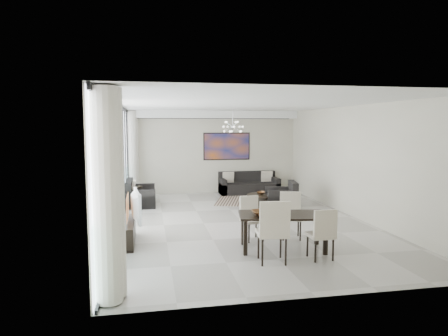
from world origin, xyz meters
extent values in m
cube|color=#A8A39B|center=(0.00, 0.00, 0.01)|extent=(6.00, 9.00, 0.02)
cube|color=white|center=(0.00, 0.00, 2.89)|extent=(6.00, 9.00, 0.02)
cube|color=beige|center=(0.00, 4.49, 1.45)|extent=(6.00, 0.02, 2.90)
cube|color=beige|center=(0.00, -4.49, 1.45)|extent=(6.00, 0.02, 2.90)
cube|color=beige|center=(2.99, 0.00, 1.45)|extent=(0.02, 9.00, 2.90)
cube|color=silver|center=(-2.98, 0.00, 1.45)|extent=(0.01, 8.95, 2.85)
cube|color=black|center=(-2.94, 0.00, 2.85)|extent=(0.04, 8.95, 0.10)
cube|color=black|center=(-2.94, 0.00, 0.03)|extent=(0.04, 8.95, 0.06)
cube|color=black|center=(-2.94, -4.00, 1.45)|extent=(0.04, 0.05, 2.88)
cube|color=black|center=(-2.94, -3.00, 1.45)|extent=(0.04, 0.05, 2.88)
cube|color=black|center=(-2.94, -2.00, 1.45)|extent=(0.04, 0.05, 2.88)
cube|color=black|center=(-2.94, -1.00, 1.45)|extent=(0.04, 0.05, 2.88)
cube|color=black|center=(-2.94, 0.00, 1.45)|extent=(0.04, 0.05, 2.88)
cube|color=black|center=(-2.94, 1.00, 1.45)|extent=(0.04, 0.05, 2.88)
cube|color=black|center=(-2.94, 2.00, 1.45)|extent=(0.04, 0.05, 2.88)
cube|color=black|center=(-2.94, 3.00, 1.45)|extent=(0.04, 0.05, 2.88)
cube|color=black|center=(-2.94, 4.00, 1.45)|extent=(0.04, 0.05, 2.88)
cylinder|color=beige|center=(-2.80, -4.15, 1.45)|extent=(0.36, 0.36, 2.85)
cylinder|color=beige|center=(-2.80, 4.15, 1.45)|extent=(0.36, 0.36, 2.85)
cube|color=white|center=(0.00, 4.30, 2.77)|extent=(5.98, 0.40, 0.26)
cube|color=#A54D16|center=(0.50, 4.47, 1.65)|extent=(1.68, 0.04, 0.98)
cylinder|color=silver|center=(0.30, 2.50, 2.62)|extent=(0.02, 0.02, 0.55)
sphere|color=silver|center=(0.30, 2.50, 2.35)|extent=(0.12, 0.12, 0.12)
cube|color=black|center=(1.10, 2.60, 0.01)|extent=(2.95, 2.58, 0.01)
cylinder|color=black|center=(1.09, 1.76, 0.33)|extent=(1.00, 1.00, 0.04)
cylinder|color=black|center=(1.09, 1.76, 0.16)|extent=(0.44, 0.44, 0.31)
cylinder|color=black|center=(1.09, 1.76, 0.02)|extent=(0.70, 0.70, 0.03)
imported|color=brown|center=(1.02, 1.83, 0.39)|extent=(0.26, 0.26, 0.08)
cube|color=black|center=(1.22, 4.02, 0.19)|extent=(2.07, 0.85, 0.38)
cube|color=black|center=(1.22, 4.36, 0.57)|extent=(2.07, 0.17, 0.38)
cube|color=black|center=(0.27, 4.02, 0.27)|extent=(0.17, 0.85, 0.55)
cube|color=black|center=(2.17, 4.02, 0.27)|extent=(0.17, 0.85, 0.55)
cube|color=black|center=(-2.50, 2.66, 0.19)|extent=(0.85, 1.50, 0.38)
cube|color=black|center=(-2.84, 2.66, 0.56)|extent=(0.17, 1.50, 0.38)
cube|color=black|center=(-2.50, 1.99, 0.27)|extent=(0.85, 0.17, 0.55)
cube|color=black|center=(-2.50, 3.33, 0.27)|extent=(0.85, 0.17, 0.55)
cube|color=black|center=(1.55, 1.52, 0.19)|extent=(1.01, 1.04, 0.38)
cube|color=black|center=(1.89, 1.46, 0.57)|extent=(0.34, 0.92, 0.38)
cube|color=black|center=(1.62, 1.88, 0.27)|extent=(0.87, 0.33, 0.55)
cube|color=black|center=(1.48, 1.16, 0.27)|extent=(0.87, 0.33, 0.55)
cylinder|color=black|center=(-2.65, 2.83, 0.52)|extent=(0.39, 0.39, 0.04)
cylinder|color=black|center=(-2.65, 2.83, 0.25)|extent=(0.06, 0.06, 0.49)
cylinder|color=black|center=(-2.65, 2.83, 0.01)|extent=(0.27, 0.27, 0.03)
cube|color=black|center=(-2.76, -1.33, 0.22)|extent=(0.40, 1.42, 0.45)
imported|color=gray|center=(-2.60, -1.31, 0.75)|extent=(0.26, 1.08, 0.61)
cube|color=black|center=(0.25, -2.34, 0.68)|extent=(1.79, 1.10, 0.04)
cube|color=black|center=(-0.53, -2.54, 0.33)|extent=(0.07, 0.07, 0.66)
cube|color=black|center=(-0.43, -1.90, 0.33)|extent=(0.07, 0.07, 0.66)
cube|color=black|center=(0.93, -2.79, 0.33)|extent=(0.07, 0.07, 0.66)
cube|color=black|center=(1.04, -2.15, 0.33)|extent=(0.07, 0.07, 0.66)
cube|color=beige|center=(-0.17, -2.98, 0.51)|extent=(0.57, 0.57, 0.07)
cube|color=beige|center=(-0.19, -3.21, 0.80)|extent=(0.52, 0.11, 0.63)
cylinder|color=black|center=(-0.34, -2.76, 0.24)|extent=(0.04, 0.04, 0.48)
cylinder|color=black|center=(0.01, -3.21, 0.24)|extent=(0.04, 0.04, 0.48)
cube|color=beige|center=(0.74, -2.98, 0.43)|extent=(0.44, 0.44, 0.06)
cube|color=beige|center=(0.74, -3.16, 0.67)|extent=(0.43, 0.06, 0.52)
cylinder|color=black|center=(0.56, -2.82, 0.20)|extent=(0.04, 0.04, 0.40)
cylinder|color=black|center=(0.91, -3.14, 0.20)|extent=(0.04, 0.04, 0.40)
cube|color=beige|center=(-0.15, -1.62, 0.42)|extent=(0.49, 0.49, 0.05)
cube|color=beige|center=(-0.19, -1.44, 0.65)|extent=(0.42, 0.13, 0.51)
cylinder|color=black|center=(0.04, -1.74, 0.19)|extent=(0.04, 0.04, 0.39)
cylinder|color=black|center=(-0.34, -1.49, 0.19)|extent=(0.04, 0.04, 0.39)
cube|color=beige|center=(0.68, -1.64, 0.45)|extent=(0.54, 0.54, 0.06)
cube|color=beige|center=(0.73, -1.45, 0.70)|extent=(0.44, 0.16, 0.54)
cylinder|color=black|center=(0.81, -1.85, 0.21)|extent=(0.04, 0.04, 0.42)
cylinder|color=black|center=(0.56, -1.43, 0.21)|extent=(0.04, 0.04, 0.42)
imported|color=brown|center=(-0.18, -2.39, 0.74)|extent=(0.39, 0.39, 0.09)
camera|label=1|loc=(-2.25, -9.48, 2.37)|focal=32.00mm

